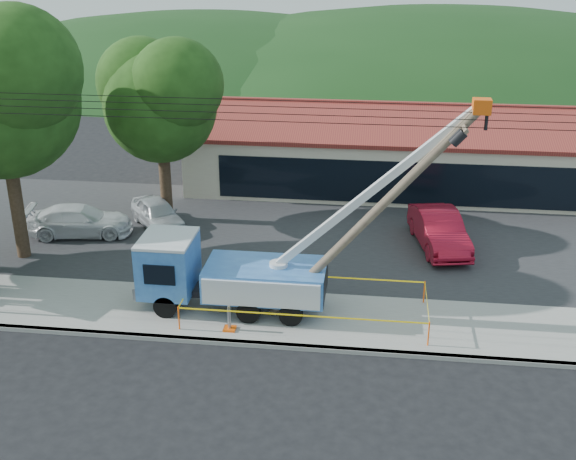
# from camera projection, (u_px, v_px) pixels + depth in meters

# --- Properties ---
(ground) EXTENTS (120.00, 120.00, 0.00)m
(ground) POSITION_uv_depth(u_px,v_px,m) (270.00, 383.00, 22.71)
(ground) COLOR black
(ground) RESTS_ON ground
(curb) EXTENTS (60.00, 0.25, 0.15)m
(curb) POSITION_uv_depth(u_px,v_px,m) (279.00, 346.00, 24.61)
(curb) COLOR gray
(curb) RESTS_ON ground
(sidewalk) EXTENTS (60.00, 4.00, 0.15)m
(sidewalk) POSITION_uv_depth(u_px,v_px,m) (286.00, 318.00, 26.35)
(sidewalk) COLOR gray
(sidewalk) RESTS_ON ground
(parking_lot) EXTENTS (60.00, 12.00, 0.10)m
(parking_lot) POSITION_uv_depth(u_px,v_px,m) (308.00, 234.00, 33.69)
(parking_lot) COLOR #28282B
(parking_lot) RESTS_ON ground
(strip_mall) EXTENTS (22.50, 8.53, 4.67)m
(strip_mall) POSITION_uv_depth(u_px,v_px,m) (394.00, 152.00, 39.83)
(strip_mall) COLOR beige
(strip_mall) RESTS_ON ground
(tree_lot) EXTENTS (6.30, 5.60, 8.94)m
(tree_lot) POSITION_uv_depth(u_px,v_px,m) (159.00, 95.00, 33.04)
(tree_lot) COLOR #332316
(tree_lot) RESTS_ON ground
(hill_west) EXTENTS (78.40, 56.00, 28.00)m
(hill_west) POSITION_uv_depth(u_px,v_px,m) (205.00, 68.00, 74.83)
(hill_west) COLOR #153613
(hill_west) RESTS_ON ground
(hill_center) EXTENTS (89.60, 64.00, 32.00)m
(hill_center) POSITION_uv_depth(u_px,v_px,m) (450.00, 73.00, 71.95)
(hill_center) COLOR #153613
(hill_center) RESTS_ON ground
(utility_truck) EXTENTS (12.03, 3.68, 8.13)m
(utility_truck) POSITION_uv_depth(u_px,v_px,m) (229.00, 271.00, 26.42)
(utility_truck) COLOR black
(utility_truck) RESTS_ON ground
(leaning_pole) EXTENTS (7.02, 1.78, 8.09)m
(leaning_pole) POSITION_uv_depth(u_px,v_px,m) (380.00, 208.00, 24.46)
(leaning_pole) COLOR brown
(leaning_pole) RESTS_ON ground
(caution_tape) EXTENTS (8.71, 3.14, 0.91)m
(caution_tape) POSITION_uv_depth(u_px,v_px,m) (306.00, 299.00, 26.15)
(caution_tape) COLOR #FF580D
(caution_tape) RESTS_ON ground
(car_silver) EXTENTS (3.67, 4.09, 1.35)m
(car_silver) POSITION_uv_depth(u_px,v_px,m) (159.00, 228.00, 34.50)
(car_silver) COLOR silver
(car_silver) RESTS_ON ground
(car_red) EXTENTS (2.71, 5.25, 1.65)m
(car_red) POSITION_uv_depth(u_px,v_px,m) (437.00, 249.00, 32.27)
(car_red) COLOR #A51025
(car_red) RESTS_ON ground
(car_white) EXTENTS (5.05, 2.72, 1.39)m
(car_white) POSITION_uv_depth(u_px,v_px,m) (82.00, 236.00, 33.60)
(car_white) COLOR silver
(car_white) RESTS_ON ground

